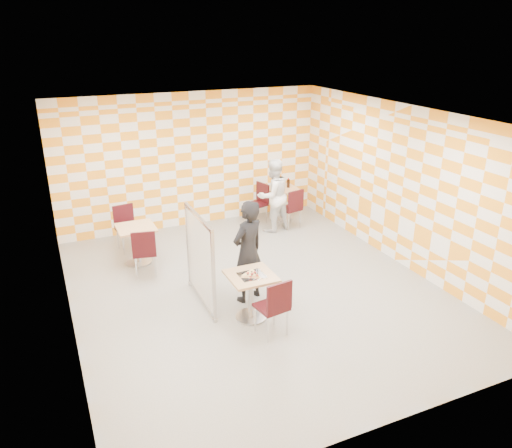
# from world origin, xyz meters

# --- Properties ---
(room_shell) EXTENTS (7.00, 7.00, 7.00)m
(room_shell) POSITION_xyz_m (0.00, 0.54, 1.50)
(room_shell) COLOR #979792
(room_shell) RESTS_ON ground
(main_table) EXTENTS (0.70, 0.70, 0.75)m
(main_table) POSITION_xyz_m (-0.42, -0.77, 0.51)
(main_table) COLOR tan
(main_table) RESTS_ON ground
(second_table) EXTENTS (0.70, 0.70, 0.75)m
(second_table) POSITION_xyz_m (2.01, 2.95, 0.51)
(second_table) COLOR tan
(second_table) RESTS_ON ground
(empty_table) EXTENTS (0.70, 0.70, 0.75)m
(empty_table) POSITION_xyz_m (-1.62, 1.92, 0.51)
(empty_table) COLOR tan
(empty_table) RESTS_ON ground
(chair_main_front) EXTENTS (0.48, 0.49, 0.92)m
(chair_main_front) POSITION_xyz_m (-0.30, -1.38, 0.54)
(chair_main_front) COLOR #360A0F
(chair_main_front) RESTS_ON ground
(chair_second_front) EXTENTS (0.50, 0.51, 0.92)m
(chair_second_front) POSITION_xyz_m (1.93, 2.29, 0.54)
(chair_second_front) COLOR #360A0F
(chair_second_front) RESTS_ON ground
(chair_second_side) EXTENTS (0.53, 0.52, 0.92)m
(chair_second_side) POSITION_xyz_m (1.42, 2.98, 0.54)
(chair_second_side) COLOR #360A0F
(chair_second_side) RESTS_ON ground
(chair_empty_near) EXTENTS (0.50, 0.50, 0.92)m
(chair_empty_near) POSITION_xyz_m (-1.62, 1.28, 0.54)
(chair_empty_near) COLOR #360A0F
(chair_empty_near) RESTS_ON ground
(chair_empty_far) EXTENTS (0.48, 0.48, 0.92)m
(chair_empty_far) POSITION_xyz_m (-1.69, 2.69, 0.54)
(chair_empty_far) COLOR #360A0F
(chair_empty_far) RESTS_ON ground
(partition) EXTENTS (0.08, 1.38, 1.55)m
(partition) POSITION_xyz_m (-0.98, -0.01, 0.79)
(partition) COLOR white
(partition) RESTS_ON ground
(man_dark) EXTENTS (0.74, 0.63, 1.73)m
(man_dark) POSITION_xyz_m (-0.22, -0.21, 0.87)
(man_dark) COLOR black
(man_dark) RESTS_ON ground
(man_white) EXTENTS (0.89, 0.75, 1.63)m
(man_white) POSITION_xyz_m (1.49, 2.39, 0.82)
(man_white) COLOR white
(man_white) RESTS_ON ground
(pizza_on_foil) EXTENTS (0.40, 0.40, 0.04)m
(pizza_on_foil) POSITION_xyz_m (-0.42, -0.79, 0.77)
(pizza_on_foil) COLOR silver
(pizza_on_foil) RESTS_ON main_table
(sport_bottle) EXTENTS (0.06, 0.06, 0.20)m
(sport_bottle) POSITION_xyz_m (1.92, 3.06, 0.84)
(sport_bottle) COLOR white
(sport_bottle) RESTS_ON second_table
(soda_bottle) EXTENTS (0.07, 0.07, 0.23)m
(soda_bottle) POSITION_xyz_m (2.16, 2.97, 0.85)
(soda_bottle) COLOR black
(soda_bottle) RESTS_ON second_table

